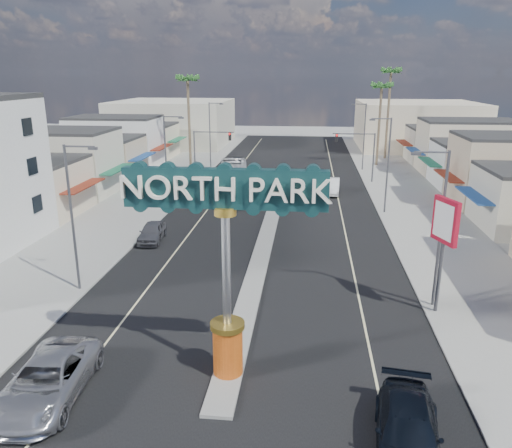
% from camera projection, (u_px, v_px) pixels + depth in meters
% --- Properties ---
extents(ground, '(160.00, 160.00, 0.00)m').
position_uv_depth(ground, '(274.00, 210.00, 48.84)').
color(ground, gray).
rests_on(ground, ground).
extents(road, '(20.00, 120.00, 0.01)m').
position_uv_depth(road, '(274.00, 210.00, 48.84)').
color(road, black).
rests_on(road, ground).
extents(median_island, '(1.30, 30.00, 0.16)m').
position_uv_depth(median_island, '(257.00, 271.00, 33.59)').
color(median_island, gray).
rests_on(median_island, ground).
extents(sidewalk_left, '(8.00, 120.00, 0.12)m').
position_uv_depth(sidewalk_left, '(135.00, 206.00, 50.25)').
color(sidewalk_left, gray).
rests_on(sidewalk_left, ground).
extents(sidewalk_right, '(8.00, 120.00, 0.12)m').
position_uv_depth(sidewalk_right, '(421.00, 214.00, 47.39)').
color(sidewalk_right, gray).
rests_on(sidewalk_right, ground).
extents(storefront_row_left, '(12.00, 42.00, 6.00)m').
position_uv_depth(storefront_row_left, '(92.00, 155.00, 62.78)').
color(storefront_row_left, beige).
rests_on(storefront_row_left, ground).
extents(storefront_row_right, '(12.00, 42.00, 6.00)m').
position_uv_depth(storefront_row_right, '(488.00, 162.00, 57.88)').
color(storefront_row_right, '#B7B29E').
rests_on(storefront_row_right, ground).
extents(backdrop_far_left, '(20.00, 20.00, 8.00)m').
position_uv_depth(backdrop_far_left, '(174.00, 123.00, 92.73)').
color(backdrop_far_left, '#B7B29E').
rests_on(backdrop_far_left, ground).
extents(backdrop_far_right, '(20.00, 20.00, 8.00)m').
position_uv_depth(backdrop_far_right, '(416.00, 125.00, 88.24)').
color(backdrop_far_right, beige).
rests_on(backdrop_far_right, ground).
extents(gateway_sign, '(8.20, 1.50, 9.15)m').
position_uv_depth(gateway_sign, '(226.00, 250.00, 20.46)').
color(gateway_sign, '#D24B10').
rests_on(gateway_sign, median_island).
extents(traffic_signal_left, '(5.09, 0.45, 6.00)m').
position_uv_depth(traffic_signal_left, '(209.00, 145.00, 61.85)').
color(traffic_signal_left, '#47474C').
rests_on(traffic_signal_left, ground).
extents(traffic_signal_right, '(5.09, 0.45, 6.00)m').
position_uv_depth(traffic_signal_right, '(359.00, 148.00, 59.97)').
color(traffic_signal_right, '#47474C').
rests_on(traffic_signal_right, ground).
extents(streetlight_l_near, '(2.03, 0.22, 9.00)m').
position_uv_depth(streetlight_l_near, '(74.00, 211.00, 29.40)').
color(streetlight_l_near, '#47474C').
rests_on(streetlight_l_near, ground).
extents(streetlight_l_mid, '(2.03, 0.22, 9.00)m').
position_uv_depth(streetlight_l_mid, '(167.00, 157.00, 48.43)').
color(streetlight_l_mid, '#47474C').
rests_on(streetlight_l_mid, ground).
extents(streetlight_l_far, '(2.03, 0.22, 9.00)m').
position_uv_depth(streetlight_l_far, '(211.00, 131.00, 69.36)').
color(streetlight_l_far, '#47474C').
rests_on(streetlight_l_far, ground).
extents(streetlight_r_near, '(2.03, 0.22, 9.00)m').
position_uv_depth(streetlight_r_near, '(438.00, 222.00, 27.27)').
color(streetlight_r_near, '#47474C').
rests_on(streetlight_r_near, ground).
extents(streetlight_r_mid, '(2.03, 0.22, 9.00)m').
position_uv_depth(streetlight_r_mid, '(386.00, 161.00, 46.30)').
color(streetlight_r_mid, '#47474C').
rests_on(streetlight_r_mid, ground).
extents(streetlight_r_far, '(2.03, 0.22, 9.00)m').
position_uv_depth(streetlight_r_far, '(363.00, 133.00, 67.23)').
color(streetlight_r_far, '#47474C').
rests_on(streetlight_r_far, ground).
extents(palm_left_far, '(2.60, 2.60, 13.10)m').
position_uv_depth(palm_left_far, '(188.00, 84.00, 65.85)').
color(palm_left_far, brown).
rests_on(palm_left_far, ground).
extents(palm_right_mid, '(2.60, 2.60, 12.10)m').
position_uv_depth(palm_right_mid, '(382.00, 90.00, 69.16)').
color(palm_right_mid, brown).
rests_on(palm_right_mid, ground).
extents(palm_right_far, '(2.60, 2.60, 14.10)m').
position_uv_depth(palm_right_far, '(391.00, 76.00, 74.15)').
color(palm_right_far, brown).
rests_on(palm_right_far, ground).
extents(suv_left, '(3.23, 6.35, 1.72)m').
position_uv_depth(suv_left, '(48.00, 380.00, 20.40)').
color(suv_left, '#B7B7BC').
rests_on(suv_left, ground).
extents(suv_right, '(2.98, 5.81, 1.61)m').
position_uv_depth(suv_right, '(408.00, 431.00, 17.54)').
color(suv_right, black).
rests_on(suv_right, ground).
extents(car_parked_left, '(2.08, 4.47, 1.48)m').
position_uv_depth(car_parked_left, '(152.00, 232.00, 39.73)').
color(car_parked_left, slate).
rests_on(car_parked_left, ground).
extents(car_parked_right, '(2.13, 5.24, 1.69)m').
position_uv_depth(car_parked_right, '(331.00, 186.00, 55.32)').
color(car_parked_right, white).
rests_on(car_parked_right, ground).
extents(city_bus, '(4.59, 12.71, 3.46)m').
position_uv_depth(city_bus, '(233.00, 181.00, 53.87)').
color(city_bus, silver).
rests_on(city_bus, ground).
extents(bank_pylon_sign, '(0.95, 1.98, 6.47)m').
position_uv_depth(bank_pylon_sign, '(445.00, 227.00, 26.54)').
color(bank_pylon_sign, '#47474C').
rests_on(bank_pylon_sign, sidewalk_right).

